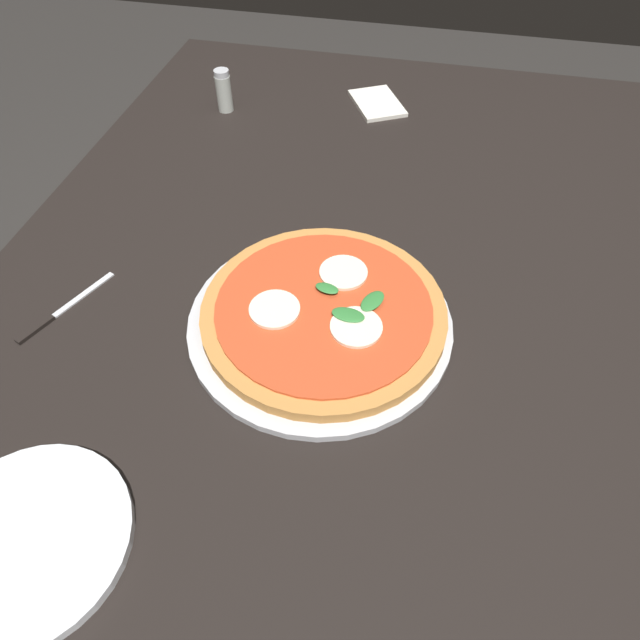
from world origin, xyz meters
name	(u,v)px	position (x,y,z in m)	size (l,w,h in m)	color
ground_plane	(333,499)	(0.00, 0.00, 0.00)	(6.00, 6.00, 0.00)	#2D2B28
dining_table	(341,327)	(0.00, 0.00, 0.68)	(1.57, 1.10, 0.77)	black
serving_tray	(320,322)	(-0.07, 0.02, 0.78)	(0.37, 0.37, 0.01)	silver
pizza	(324,311)	(-0.07, 0.01, 0.79)	(0.34, 0.34, 0.03)	#C6843F
plate_white	(27,541)	(-0.43, 0.25, 0.78)	(0.22, 0.22, 0.01)	white
napkin	(377,103)	(0.56, 0.03, 0.77)	(0.13, 0.09, 0.01)	white
knife	(55,315)	(-0.14, 0.39, 0.77)	(0.16, 0.07, 0.01)	black
pepper_shaker	(224,91)	(0.47, 0.34, 0.81)	(0.03, 0.03, 0.08)	#B2B7AD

